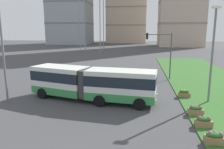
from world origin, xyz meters
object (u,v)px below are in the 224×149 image
Objects in this scene: flower_planter_3 at (196,110)px; flower_planter_4 at (184,93)px; flower_planter_1 at (215,138)px; streetlight_left at (2,42)px; articulated_bus at (91,83)px; traffic_light_far_right at (162,48)px; streetlight_median at (213,51)px; apartment_tower_west at (70,4)px; flower_planter_2 at (204,122)px.

flower_planter_3 and flower_planter_4 have the same top height.
flower_planter_1 is 0.11× the size of streetlight_left.
traffic_light_far_right is at bearing 54.17° from articulated_bus.
streetlight_median is 0.23× the size of apartment_tower_west.
flower_planter_2 is 7.26m from streetlight_median.
apartment_tower_west is (-21.50, 86.54, 13.13)m from streetlight_left.
streetlight_left is at bearing -173.01° from streetlight_median.
flower_planter_2 is at bearing -84.21° from traffic_light_far_right.
articulated_bus is 11.00m from streetlight_median.
flower_planter_4 is 8.94m from traffic_light_far_right.
flower_planter_2 is 1.00× the size of flower_planter_3.
articulated_bus reaches higher than flower_planter_4.
flower_planter_3 is at bearing -16.98° from articulated_bus.
flower_planter_1 is 1.00× the size of flower_planter_3.
flower_planter_1 is at bearing -90.00° from flower_planter_4.
flower_planter_2 is (8.67, -4.80, -1.23)m from articulated_bus.
streetlight_median reaches higher than flower_planter_2.
flower_planter_2 is 1.00× the size of flower_planter_4.
streetlight_left is (-7.49, -1.41, 3.71)m from articulated_bus.
apartment_tower_west reaches higher than flower_planter_1.
flower_planter_3 is (0.00, 4.44, 0.00)m from flower_planter_1.
articulated_bus is at bearing 163.02° from flower_planter_3.
streetlight_left is at bearing -169.37° from articulated_bus.
streetlight_left is at bearing 160.62° from flower_planter_1.
streetlight_median is (18.05, 2.21, -0.74)m from streetlight_left.
traffic_light_far_right is (-1.50, 12.58, 3.71)m from flower_planter_3.
flower_planter_2 and flower_planter_4 have the same top height.
traffic_light_far_right reaches higher than flower_planter_4.
streetlight_median is 94.17m from apartment_tower_west.
flower_planter_1 is 4.44m from flower_planter_3.
articulated_bus reaches higher than flower_planter_2.
traffic_light_far_right is (-1.50, 17.02, 3.71)m from flower_planter_1.
traffic_light_far_right is (-1.50, 14.74, 3.71)m from flower_planter_2.
flower_planter_3 is at bearing -90.00° from flower_planter_4.
traffic_light_far_right is 0.61× the size of streetlight_left.
apartment_tower_west is at bearing 113.22° from flower_planter_3.
traffic_light_far_right is at bearing 110.41° from streetlight_median.
traffic_light_far_right is 18.57m from streetlight_left.
flower_planter_3 is at bearing 90.00° from flower_planter_2.
flower_planter_3 is 5.76m from streetlight_median.
articulated_bus reaches higher than flower_planter_3.
flower_planter_1 is at bearing -67.79° from apartment_tower_west.
flower_planter_3 is at bearing -83.22° from traffic_light_far_right.
apartment_tower_west is (-37.65, 92.22, 18.07)m from flower_planter_1.
streetlight_left is (-14.66, -11.34, 1.24)m from traffic_light_far_right.
articulated_bus is 10.95× the size of flower_planter_3.
flower_planter_1 is at bearing -90.00° from flower_planter_2.
streetlight_left is 1.18× the size of streetlight_median.
flower_planter_1 is at bearing -39.28° from articulated_bus.
flower_planter_2 is 0.18× the size of traffic_light_far_right.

